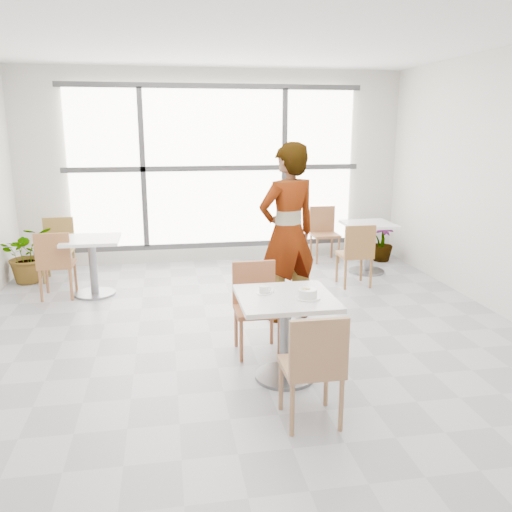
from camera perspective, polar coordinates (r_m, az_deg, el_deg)
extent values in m
plane|color=#9E9EA5|center=(5.33, -0.56, -9.72)|extent=(7.00, 7.00, 0.00)
plane|color=white|center=(4.96, -0.65, 23.96)|extent=(7.00, 7.00, 0.00)
plane|color=silver|center=(8.38, -4.52, 9.53)|extent=(6.00, 0.00, 6.00)
plane|color=silver|center=(1.66, 19.55, -9.51)|extent=(6.00, 0.00, 6.00)
cube|color=white|center=(8.32, -4.48, 9.50)|extent=(4.40, 0.04, 2.40)
cube|color=#3F3F42|center=(8.29, -4.46, 9.48)|extent=(4.60, 0.05, 0.08)
cube|color=#3F3F42|center=(8.26, -12.18, 9.20)|extent=(0.08, 0.05, 2.40)
cube|color=#3F3F42|center=(8.46, 3.08, 9.60)|extent=(0.08, 0.05, 2.40)
cube|color=#3F3F42|center=(8.47, -4.30, 1.23)|extent=(4.60, 0.05, 0.08)
cube|color=#3F3F42|center=(8.28, -4.62, 17.93)|extent=(4.60, 0.05, 0.08)
cube|color=silver|center=(4.43, 3.25, -4.59)|extent=(0.80, 0.80, 0.04)
cylinder|color=slate|center=(4.57, 3.18, -9.06)|extent=(0.10, 0.10, 0.71)
cylinder|color=slate|center=(4.71, 3.12, -12.87)|extent=(0.52, 0.52, 0.03)
cube|color=#9D714E|center=(3.93, 5.96, -11.87)|extent=(0.42, 0.42, 0.04)
cube|color=#9D714E|center=(3.67, 6.87, -9.90)|extent=(0.42, 0.04, 0.42)
cylinder|color=#9D714E|center=(4.24, 7.62, -13.35)|extent=(0.04, 0.04, 0.41)
cylinder|color=#9D714E|center=(3.94, 9.23, -15.67)|extent=(0.04, 0.04, 0.41)
cylinder|color=#9D714E|center=(4.15, 2.73, -13.84)|extent=(0.04, 0.04, 0.41)
cylinder|color=#9D714E|center=(3.84, 3.94, -16.29)|extent=(0.04, 0.04, 0.41)
cube|color=#9F5B39|center=(5.02, 0.12, -5.96)|extent=(0.42, 0.42, 0.04)
cube|color=#9F5B39|center=(5.12, -0.25, -2.82)|extent=(0.42, 0.04, 0.42)
cylinder|color=#9F5B39|center=(4.91, -1.61, -9.25)|extent=(0.04, 0.04, 0.41)
cylinder|color=#9F5B39|center=(5.24, -2.18, -7.72)|extent=(0.04, 0.04, 0.41)
cylinder|color=#9F5B39|center=(4.97, 2.55, -8.97)|extent=(0.04, 0.04, 0.41)
cylinder|color=#9F5B39|center=(5.29, 1.71, -7.48)|extent=(0.04, 0.04, 0.41)
cylinder|color=white|center=(4.38, 5.61, -4.54)|extent=(0.21, 0.21, 0.01)
cylinder|color=white|center=(4.36, 5.62, -4.03)|extent=(0.16, 0.16, 0.07)
torus|color=white|center=(4.35, 5.63, -3.64)|extent=(0.16, 0.16, 0.01)
cylinder|color=#CDB390|center=(4.36, 5.62, -4.05)|extent=(0.14, 0.14, 0.05)
cylinder|color=beige|center=(4.34, 5.53, -3.62)|extent=(0.03, 0.03, 0.02)
cylinder|color=beige|center=(4.35, 5.61, -3.55)|extent=(0.03, 0.03, 0.02)
cylinder|color=#F7ED9F|center=(4.36, 5.73, -3.65)|extent=(0.03, 0.03, 0.02)
cylinder|color=beige|center=(4.36, 5.63, -3.56)|extent=(0.03, 0.03, 0.02)
cylinder|color=#F5E79E|center=(4.35, 5.70, -3.61)|extent=(0.03, 0.03, 0.02)
cylinder|color=#F1EA9B|center=(4.35, 5.72, -3.59)|extent=(0.03, 0.03, 0.02)
cylinder|color=beige|center=(4.34, 5.40, -3.66)|extent=(0.03, 0.03, 0.02)
cylinder|color=#EDE499|center=(4.35, 5.66, -3.58)|extent=(0.03, 0.03, 0.02)
cylinder|color=beige|center=(4.32, 5.56, -3.79)|extent=(0.03, 0.03, 0.01)
cylinder|color=beige|center=(4.35, 5.18, -3.57)|extent=(0.03, 0.03, 0.02)
cylinder|color=#F3E59C|center=(4.39, 5.32, -3.49)|extent=(0.03, 0.03, 0.02)
cylinder|color=white|center=(4.48, 0.85, -4.04)|extent=(0.13, 0.13, 0.01)
cylinder|color=white|center=(4.47, 0.86, -3.63)|extent=(0.08, 0.08, 0.06)
torus|color=white|center=(4.48, 1.40, -3.60)|extent=(0.05, 0.01, 0.05)
cylinder|color=black|center=(4.46, 0.86, -3.34)|extent=(0.07, 0.07, 0.00)
cube|color=silver|center=(4.47, 1.53, -4.00)|extent=(0.09, 0.05, 0.00)
sphere|color=silver|center=(4.49, 1.93, -3.91)|extent=(0.02, 0.02, 0.02)
imported|color=black|center=(5.78, 3.47, 2.46)|extent=(0.84, 0.70, 1.98)
cube|color=white|center=(7.00, -17.47, 1.68)|extent=(0.70, 0.70, 0.04)
cylinder|color=gray|center=(7.08, -17.26, -1.29)|extent=(0.10, 0.10, 0.71)
cylinder|color=gray|center=(7.17, -17.06, -3.91)|extent=(0.52, 0.52, 0.03)
cube|color=silver|center=(7.92, 12.15, 3.39)|extent=(0.70, 0.70, 0.04)
cylinder|color=slate|center=(7.99, 12.02, 0.74)|extent=(0.10, 0.10, 0.71)
cylinder|color=slate|center=(8.08, 11.90, -1.61)|extent=(0.52, 0.52, 0.03)
cube|color=#A1643B|center=(7.12, -20.79, -0.86)|extent=(0.42, 0.42, 0.04)
cube|color=#A1643B|center=(6.89, -21.24, 0.59)|extent=(0.42, 0.04, 0.42)
cylinder|color=#A1643B|center=(7.32, -19.01, -2.15)|extent=(0.04, 0.04, 0.41)
cylinder|color=#A1643B|center=(6.98, -19.45, -2.96)|extent=(0.04, 0.04, 0.41)
cylinder|color=#A1643B|center=(7.39, -21.76, -2.25)|extent=(0.04, 0.04, 0.41)
cylinder|color=#A1643B|center=(7.05, -22.33, -3.05)|extent=(0.04, 0.04, 0.41)
cube|color=olive|center=(7.93, -20.74, 0.58)|extent=(0.42, 0.42, 0.04)
cube|color=olive|center=(8.06, -20.63, 2.48)|extent=(0.42, 0.04, 0.42)
cylinder|color=olive|center=(7.85, -22.12, -1.37)|extent=(0.04, 0.04, 0.41)
cylinder|color=olive|center=(8.19, -21.61, -0.72)|extent=(0.04, 0.04, 0.41)
cylinder|color=olive|center=(7.77, -19.53, -1.28)|extent=(0.04, 0.04, 0.41)
cylinder|color=olive|center=(8.12, -19.13, -0.62)|extent=(0.04, 0.04, 0.41)
cube|color=olive|center=(7.29, 10.62, 0.14)|extent=(0.42, 0.42, 0.04)
cube|color=olive|center=(7.06, 11.23, 1.59)|extent=(0.42, 0.04, 0.42)
cylinder|color=olive|center=(7.57, 11.35, -1.14)|extent=(0.04, 0.04, 0.41)
cylinder|color=olive|center=(7.24, 12.37, -1.87)|extent=(0.04, 0.04, 0.41)
cylinder|color=olive|center=(7.45, 8.77, -1.27)|extent=(0.04, 0.04, 0.41)
cylinder|color=olive|center=(7.12, 9.68, -2.02)|extent=(0.04, 0.04, 0.41)
cube|color=#935E3B|center=(8.53, 7.51, 2.27)|extent=(0.42, 0.42, 0.04)
cube|color=#935E3B|center=(8.67, 7.18, 4.01)|extent=(0.42, 0.04, 0.42)
cylinder|color=#935E3B|center=(8.36, 6.64, 0.48)|extent=(0.04, 0.04, 0.41)
cylinder|color=#935E3B|center=(8.70, 5.98, 1.02)|extent=(0.04, 0.04, 0.41)
cylinder|color=#935E3B|center=(8.47, 8.98, 0.57)|extent=(0.04, 0.04, 0.41)
cylinder|color=#935E3B|center=(8.80, 8.23, 1.11)|extent=(0.04, 0.04, 0.41)
imported|color=#4C8046|center=(7.98, -23.47, 0.18)|extent=(0.89, 0.83, 0.79)
imported|color=#4A7B3C|center=(8.74, 13.51, 1.54)|extent=(0.44, 0.44, 0.64)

